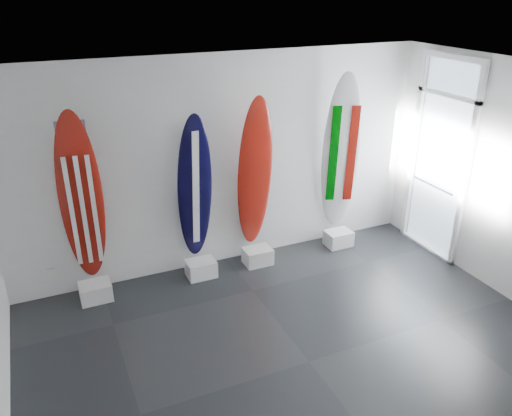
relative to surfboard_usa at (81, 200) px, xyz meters
name	(u,v)px	position (x,y,z in m)	size (l,w,h in m)	color
floor	(309,362)	(1.95, -2.28, -1.38)	(6.00, 6.00, 0.00)	black
ceiling	(324,85)	(1.95, -2.28, 1.62)	(6.00, 6.00, 0.00)	white
wall_back	(225,164)	(1.95, 0.22, 0.12)	(6.00, 6.00, 0.00)	silver
display_block_usa	(96,292)	(0.00, -0.10, -1.26)	(0.40, 0.30, 0.24)	silver
surfboard_usa	(81,200)	(0.00, 0.00, 0.00)	(0.52, 0.08, 2.30)	maroon
display_block_navy	(201,268)	(1.44, -0.10, -1.26)	(0.40, 0.30, 0.24)	silver
surfboard_navy	(195,189)	(1.44, 0.00, -0.10)	(0.48, 0.08, 2.11)	black
display_block_swiss	(258,256)	(2.31, -0.10, -1.26)	(0.40, 0.30, 0.24)	silver
surfboard_swiss	(255,174)	(2.31, 0.00, -0.02)	(0.51, 0.08, 2.26)	maroon
display_block_italy	(338,238)	(3.70, -0.10, -1.26)	(0.40, 0.30, 0.24)	silver
surfboard_italy	(341,154)	(3.70, 0.00, 0.09)	(0.56, 0.08, 2.47)	white
wall_outlet	(51,273)	(-0.50, 0.20, -1.03)	(0.09, 0.02, 0.13)	silver
glass_door	(440,161)	(4.92, -0.73, 0.04)	(0.12, 1.16, 2.85)	white
balcony	(495,204)	(6.25, -0.73, -0.88)	(2.80, 2.20, 1.20)	slate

